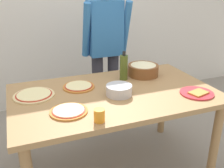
# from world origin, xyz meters

# --- Properties ---
(wall_back) EXTENTS (5.60, 0.10, 2.60)m
(wall_back) POSITION_xyz_m (0.00, 1.60, 1.30)
(wall_back) COLOR silver
(wall_back) RESTS_ON ground
(dining_table) EXTENTS (1.60, 0.96, 0.76)m
(dining_table) POSITION_xyz_m (0.00, 0.00, 0.67)
(dining_table) COLOR #A37A4C
(dining_table) RESTS_ON ground
(person_cook) EXTENTS (0.49, 0.25, 1.62)m
(person_cook) POSITION_xyz_m (0.20, 0.76, 0.94)
(person_cook) COLOR #2D2D38
(person_cook) RESTS_ON ground
(pizza_raw_on_board) EXTENTS (0.31, 0.31, 0.02)m
(pizza_raw_on_board) POSITION_xyz_m (-0.60, 0.15, 0.77)
(pizza_raw_on_board) COLOR beige
(pizza_raw_on_board) RESTS_ON dining_table
(pizza_cooked_on_tray) EXTENTS (0.26, 0.26, 0.02)m
(pizza_cooked_on_tray) POSITION_xyz_m (-0.24, 0.19, 0.77)
(pizza_cooked_on_tray) COLOR #C67A33
(pizza_cooked_on_tray) RESTS_ON dining_table
(pizza_second_cooked) EXTENTS (0.26, 0.26, 0.02)m
(pizza_second_cooked) POSITION_xyz_m (-0.41, -0.20, 0.77)
(pizza_second_cooked) COLOR #C67A33
(pizza_second_cooked) RESTS_ON dining_table
(plate_with_slice) EXTENTS (0.26, 0.26, 0.02)m
(plate_with_slice) POSITION_xyz_m (0.59, -0.27, 0.77)
(plate_with_slice) COLOR red
(plate_with_slice) RESTS_ON dining_table
(popcorn_bowl) EXTENTS (0.28, 0.28, 0.11)m
(popcorn_bowl) POSITION_xyz_m (0.39, 0.27, 0.82)
(popcorn_bowl) COLOR brown
(popcorn_bowl) RESTS_ON dining_table
(mixing_bowl_steel) EXTENTS (0.20, 0.20, 0.08)m
(mixing_bowl_steel) POSITION_xyz_m (0.01, -0.06, 0.80)
(mixing_bowl_steel) COLOR #B7B7BC
(mixing_bowl_steel) RESTS_ON dining_table
(olive_oil_bottle) EXTENTS (0.07, 0.07, 0.26)m
(olive_oil_bottle) POSITION_xyz_m (0.18, 0.23, 0.87)
(olive_oil_bottle) COLOR #47561E
(olive_oil_bottle) RESTS_ON dining_table
(cup_orange) EXTENTS (0.07, 0.07, 0.08)m
(cup_orange) POSITION_xyz_m (-0.25, -0.39, 0.80)
(cup_orange) COLOR orange
(cup_orange) RESTS_ON dining_table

